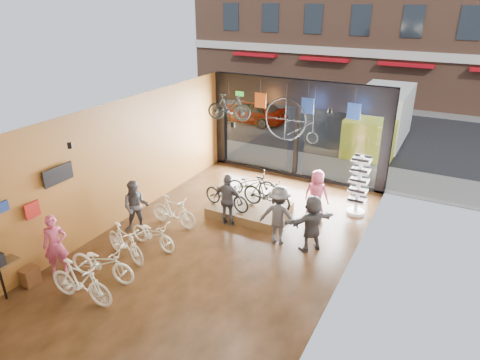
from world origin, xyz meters
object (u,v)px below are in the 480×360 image
Objects in this scene: floor_bike_1 at (81,282)px; penny_farthing at (294,122)px; box_truck at (379,121)px; display_bike_right at (251,184)px; display_platform at (250,209)px; display_bike_left at (227,195)px; street_car at (250,111)px; customer_1 at (136,207)px; hung_bike at (229,107)px; customer_2 at (228,200)px; display_bike_mid at (267,194)px; floor_bike_4 at (153,234)px; customer_0 at (56,245)px; floor_bike_2 at (102,263)px; sunglasses_rack at (359,186)px; floor_bike_3 at (125,243)px; floor_bike_5 at (174,211)px; customer_3 at (279,215)px; customer_5 at (312,223)px.

penny_farthing is at bearing -16.81° from floor_bike_1.
box_truck is 3.99× the size of display_bike_right.
display_platform is 1.39× the size of display_bike_left.
display_bike_left is at bearing -107.26° from penny_farthing.
customer_1 reaches higher than street_car.
customer_2 is at bearing -165.24° from hung_bike.
customer_2 is (-0.83, -1.02, 0.02)m from display_bike_mid.
floor_bike_4 is at bearing 56.95° from customer_2.
penny_farthing is at bearing 10.57° from display_bike_mid.
customer_2 is (2.61, 4.25, 0.02)m from customer_0.
penny_farthing is at bearing -103.14° from customer_2.
floor_bike_4 is 2.78m from display_bike_left.
hung_bike is at bearing -162.31° from penny_farthing.
sunglasses_rack is (4.76, 6.50, 0.52)m from floor_bike_2.
floor_bike_3 is 1.01× the size of floor_bike_5.
floor_bike_3 is 0.95× the size of display_bike_mid.
display_bike_mid reaches higher than floor_bike_1.
box_truck reaches higher than floor_bike_1.
hung_bike is (-4.09, -6.80, 1.64)m from box_truck.
display_platform is at bearing -45.36° from customer_3.
display_bike_left is 1.00× the size of display_bike_mid.
customer_0 is at bearing 163.58° from display_bike_left.
floor_bike_2 is 1.10× the size of customer_5.
sunglasses_rack is (7.92, -8.11, 0.31)m from street_car.
street_car is 1.70× the size of display_platform.
sunglasses_rack is (3.34, 2.59, 0.16)m from customer_2.
penny_farthing reaches higher than floor_bike_2.
floor_bike_5 reaches higher than display_platform.
floor_bike_2 is 0.91× the size of sunglasses_rack.
display_platform is at bearing -40.03° from display_bike_left.
customer_0 is (1.97, -14.95, 0.13)m from street_car.
box_truck is 13.30m from floor_bike_3.
customer_0 reaches higher than display_bike_right.
display_bike_right reaches higher than floor_bike_3.
street_car is 2.49× the size of floor_bike_5.
display_bike_left is at bearing 22.31° from customer_0.
display_bike_mid is 3.09m from penny_farthing.
floor_bike_5 is 3.61m from customer_0.
floor_bike_1 is at bearing 167.25° from display_bike_mid.
hung_bike reaches higher than display_bike_mid.
penny_farthing is at bearing -41.58° from display_bike_right.
display_bike_right reaches higher than floor_bike_1.
display_bike_right is 0.99× the size of customer_5.
display_bike_left is at bearing -61.07° from customer_5.
hung_bike reaches higher than customer_0.
customer_3 is (4.40, 3.99, 0.06)m from customer_0.
penny_farthing is at bearing -3.31° from floor_bike_3.
street_car is at bearing 116.50° from display_platform.
sunglasses_rack is at bearing -50.46° from display_bike_left.
display_bike_right is (-0.88, 0.65, -0.09)m from display_bike_mid.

